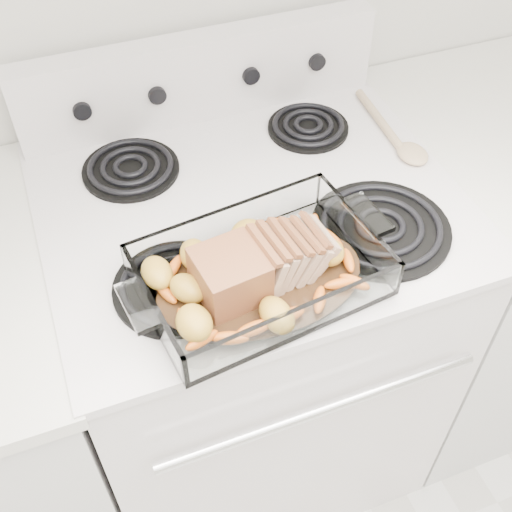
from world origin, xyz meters
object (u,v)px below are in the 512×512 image
object	(u,v)px
baking_dish	(260,276)
counter_right	(484,269)
electric_range	(251,338)
pork_roast	(252,267)

from	to	relation	value
baking_dish	counter_right	bearing A→B (deg)	8.83
electric_range	counter_right	bearing A→B (deg)	-0.10
counter_right	baking_dish	xyz separation A→B (m)	(-0.72, -0.21, 0.50)
baking_dish	pork_roast	distance (m)	0.03
baking_dish	pork_roast	size ratio (longest dim) A/B	1.60
counter_right	pork_roast	xyz separation A→B (m)	(-0.74, -0.21, 0.53)
electric_range	counter_right	xyz separation A→B (m)	(0.66, -0.00, -0.02)
counter_right	baking_dish	bearing A→B (deg)	-164.03
counter_right	baking_dish	size ratio (longest dim) A/B	2.48
baking_dish	pork_roast	world-z (taller)	pork_roast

